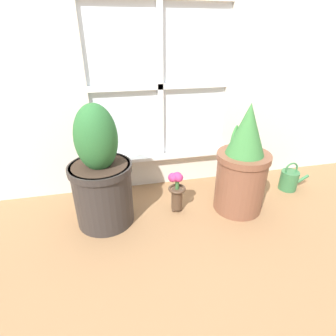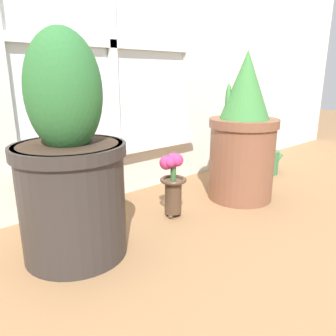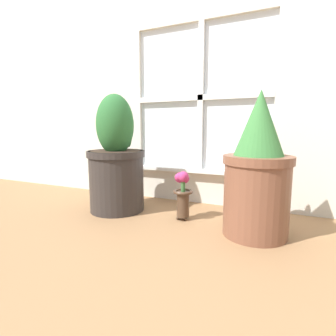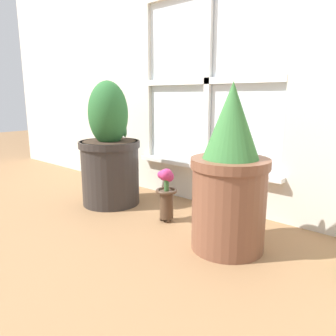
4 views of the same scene
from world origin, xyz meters
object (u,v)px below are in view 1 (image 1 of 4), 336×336
Objects in this scene: flower_vase at (177,188)px; watering_can at (289,180)px; potted_plant_left at (101,177)px; potted_plant_right at (242,166)px.

flower_vase is 1.23× the size of watering_can.
potted_plant_right is at bearing -3.69° from potted_plant_left.
watering_can is (1.31, 0.08, -0.23)m from potted_plant_left.
watering_can is at bearing 15.89° from potted_plant_right.
watering_can is at bearing 3.48° from potted_plant_left.
watering_can is (0.47, 0.13, -0.23)m from potted_plant_right.
potted_plant_right is 0.54m from watering_can.
potted_plant_left is 3.18× the size of watering_can.
flower_vase reaches higher than watering_can.
potted_plant_left reaches higher than potted_plant_right.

